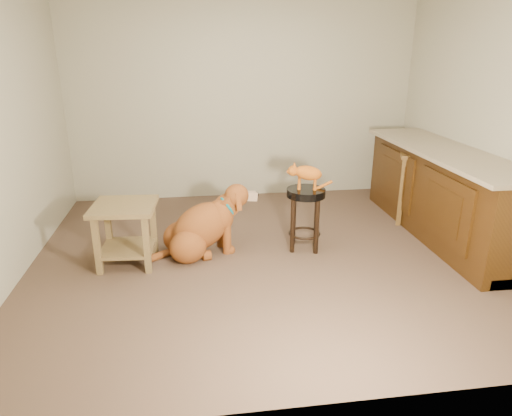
{
  "coord_description": "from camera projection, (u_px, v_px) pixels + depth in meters",
  "views": [
    {
      "loc": [
        -0.68,
        -4.02,
        1.94
      ],
      "look_at": [
        -0.1,
        0.15,
        0.45
      ],
      "focal_mm": 32.0,
      "sensor_mm": 36.0,
      "label": 1
    }
  ],
  "objects": [
    {
      "name": "side_table",
      "position": [
        126.0,
        225.0,
        4.21
      ],
      "size": [
        0.6,
        0.6,
        0.59
      ],
      "rotation": [
        0.0,
        0.0,
        -0.07
      ],
      "color": "brown",
      "rests_on": "ground"
    },
    {
      "name": "golden_retriever",
      "position": [
        202.0,
        228.0,
        4.45
      ],
      "size": [
        1.11,
        0.64,
        0.72
      ],
      "rotation": [
        0.0,
        0.0,
        0.26
      ],
      "color": "brown",
      "rests_on": "ground"
    },
    {
      "name": "floor",
      "position": [
        268.0,
        256.0,
        4.49
      ],
      "size": [
        4.5,
        4.0,
        0.01
      ],
      "primitive_type": "cube",
      "color": "#4F3B2C",
      "rests_on": "ground"
    },
    {
      "name": "padded_stool",
      "position": [
        305.0,
        207.0,
        4.52
      ],
      "size": [
        0.39,
        0.39,
        0.63
      ],
      "rotation": [
        0.0,
        0.0,
        -0.26
      ],
      "color": "black",
      "rests_on": "ground"
    },
    {
      "name": "room_shell",
      "position": [
        270.0,
        79.0,
        3.93
      ],
      "size": [
        4.54,
        4.04,
        2.62
      ],
      "color": "#A4A084",
      "rests_on": "ground"
    },
    {
      "name": "wood_stool",
      "position": [
        417.0,
        186.0,
        5.24
      ],
      "size": [
        0.57,
        0.57,
        0.82
      ],
      "rotation": [
        0.0,
        0.0,
        -0.37
      ],
      "color": "brown",
      "rests_on": "ground"
    },
    {
      "name": "cabinet_run",
      "position": [
        443.0,
        195.0,
        4.88
      ],
      "size": [
        0.7,
        2.56,
        0.94
      ],
      "color": "#3D230B",
      "rests_on": "ground"
    },
    {
      "name": "tabby_kitten",
      "position": [
        306.0,
        174.0,
        4.41
      ],
      "size": [
        0.46,
        0.2,
        0.29
      ],
      "rotation": [
        0.0,
        0.0,
        -0.26
      ],
      "color": "#9A490F",
      "rests_on": "padded_stool"
    }
  ]
}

